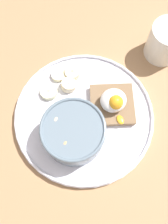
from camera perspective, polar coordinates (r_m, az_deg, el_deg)
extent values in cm
cube|color=#A17A52|center=(49.86, 0.00, -1.55)|extent=(120.00, 120.00, 2.00)
cylinder|color=white|center=(48.44, 0.00, -1.00)|extent=(26.92, 26.92, 1.00)
torus|color=white|center=(47.68, 0.00, -0.69)|extent=(26.72, 26.72, 0.60)
cylinder|color=slate|center=(44.03, -2.41, -4.85)|extent=(11.03, 11.03, 5.71)
torus|color=slate|center=(41.28, -2.57, -3.83)|extent=(11.23, 11.23, 0.60)
cylinder|color=#B16B75|center=(44.20, -2.40, -4.91)|extent=(9.63, 9.63, 4.97)
ellipsoid|color=#B16B75|center=(41.99, -2.52, -4.11)|extent=(9.15, 9.15, 1.20)
ellipsoid|color=#A48654|center=(42.08, -3.41, -2.57)|extent=(1.45, 1.39, 0.53)
ellipsoid|color=tan|center=(41.88, -3.35, -3.15)|extent=(1.22, 1.69, 0.67)
ellipsoid|color=#8D624F|center=(41.41, -0.52, -5.05)|extent=(1.46, 1.84, 0.69)
ellipsoid|color=beige|center=(42.32, -6.39, -1.78)|extent=(2.10, 2.12, 0.78)
ellipsoid|color=tan|center=(41.11, -4.29, -7.18)|extent=(2.13, 2.01, 0.77)
cube|color=#806447|center=(47.78, 6.55, 1.75)|extent=(10.41, 10.41, 0.30)
cube|color=tan|center=(48.29, 6.48, 1.51)|extent=(10.21, 10.21, 1.31)
ellipsoid|color=white|center=(46.19, 6.78, 2.53)|extent=(4.93, 4.65, 3.24)
sphere|color=orange|center=(45.18, 7.26, 2.20)|extent=(2.73, 2.73, 2.73)
ellipsoid|color=orange|center=(46.60, 8.29, -1.76)|extent=(1.26, 1.94, 0.36)
cylinder|color=#FAEFC0|center=(51.23, -5.78, 8.46)|extent=(4.25, 4.27, 1.03)
cylinder|color=#C3BA96|center=(50.88, -5.83, 8.68)|extent=(0.76, 0.77, 0.16)
cylinder|color=beige|center=(49.62, -3.53, 6.18)|extent=(4.10, 4.00, 1.91)
cylinder|color=#BEAD89|center=(48.99, -3.58, 6.54)|extent=(0.72, 0.71, 0.21)
cylinder|color=#EDEDB9|center=(49.72, -8.02, 4.59)|extent=(4.48, 4.52, 1.24)
cylinder|color=#B9B890|center=(49.33, -8.09, 4.80)|extent=(0.80, 0.81, 0.19)
cylinder|color=beige|center=(50.93, -2.65, 8.94)|extent=(3.87, 3.82, 1.57)
cylinder|color=#B4AB88|center=(50.33, -2.68, 9.31)|extent=(0.69, 0.68, 0.16)
cylinder|color=white|center=(54.88, 18.17, 15.01)|extent=(7.36, 7.36, 7.52)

